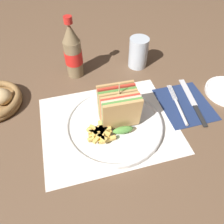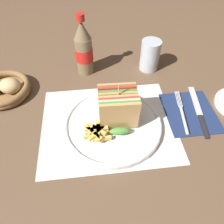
% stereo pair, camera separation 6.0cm
% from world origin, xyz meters
% --- Properties ---
extents(ground_plane, '(4.00, 4.00, 0.00)m').
position_xyz_m(ground_plane, '(0.00, 0.00, 0.00)').
color(ground_plane, brown).
extents(placemat, '(0.38, 0.31, 0.00)m').
position_xyz_m(placemat, '(-0.03, -0.02, 0.00)').
color(placemat, silver).
rests_on(placemat, ground_plane).
extents(plate_main, '(0.27, 0.27, 0.02)m').
position_xyz_m(plate_main, '(-0.02, -0.03, 0.01)').
color(plate_main, white).
rests_on(plate_main, ground_plane).
extents(club_sandwich, '(0.10, 0.10, 0.13)m').
position_xyz_m(club_sandwich, '(-0.01, -0.02, 0.07)').
color(club_sandwich, tan).
rests_on(club_sandwich, plate_main).
extents(fries_pile, '(0.08, 0.07, 0.02)m').
position_xyz_m(fries_pile, '(-0.07, -0.06, 0.03)').
color(fries_pile, '#E0B756').
rests_on(fries_pile, plate_main).
extents(napkin, '(0.15, 0.17, 0.00)m').
position_xyz_m(napkin, '(0.22, 0.00, 0.00)').
color(napkin, navy).
rests_on(napkin, ground_plane).
extents(fork, '(0.04, 0.17, 0.01)m').
position_xyz_m(fork, '(0.19, -0.01, 0.01)').
color(fork, silver).
rests_on(fork, napkin).
extents(knife, '(0.04, 0.21, 0.00)m').
position_xyz_m(knife, '(0.24, -0.00, 0.01)').
color(knife, black).
rests_on(knife, napkin).
extents(coke_bottle_near, '(0.06, 0.06, 0.21)m').
position_xyz_m(coke_bottle_near, '(-0.09, 0.24, 0.09)').
color(coke_bottle_near, '#7A6647').
rests_on(coke_bottle_near, ground_plane).
extents(glass_near, '(0.07, 0.07, 0.11)m').
position_xyz_m(glass_near, '(0.14, 0.23, 0.05)').
color(glass_near, silver).
rests_on(glass_near, ground_plane).
extents(bread_basket, '(0.17, 0.17, 0.06)m').
position_xyz_m(bread_basket, '(-0.35, 0.15, 0.02)').
color(bread_basket, olive).
rests_on(bread_basket, ground_plane).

